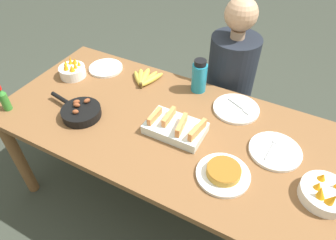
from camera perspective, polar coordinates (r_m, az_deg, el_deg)
name	(u,v)px	position (r m, az deg, el deg)	size (l,w,h in m)	color
ground_plane	(168,198)	(2.14, 0.00, -14.62)	(14.00, 14.00, 0.00)	#383D33
dining_table	(168,135)	(1.65, 0.00, -2.89)	(1.88, 0.87, 0.71)	brown
banana_bunch	(145,78)	(1.89, -4.44, 7.92)	(0.20, 0.20, 0.04)	gold
melon_tray	(176,127)	(1.53, 1.46, -1.40)	(0.30, 0.19, 0.10)	silver
skillet	(81,112)	(1.69, -16.30, 1.52)	(0.35, 0.21, 0.08)	black
frittata_plate_center	(223,173)	(1.37, 10.49, -9.88)	(0.24, 0.24, 0.05)	white
empty_plate_near_front	(236,109)	(1.71, 12.85, 2.10)	(0.26, 0.26, 0.02)	white
empty_plate_far_left	(275,151)	(1.54, 19.72, -5.58)	(0.25, 0.25, 0.02)	white
empty_plate_far_right	(106,68)	(2.04, -11.77, 9.66)	(0.22, 0.22, 0.02)	white
fruit_bowl_mango	(72,70)	(2.01, -17.77, 8.99)	(0.16, 0.16, 0.12)	white
fruit_bowl_citrus	(325,193)	(1.43, 27.75, -12.23)	(0.21, 0.21, 0.11)	white
water_bottle	(199,76)	(1.77, 5.96, 8.27)	(0.09, 0.09, 0.20)	teal
hot_sauce_bottle	(4,99)	(1.87, -28.81, 3.59)	(0.05, 0.05, 0.17)	#337F2D
person_figure	(227,97)	(2.14, 11.17, 4.30)	(0.34, 0.34, 1.19)	black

